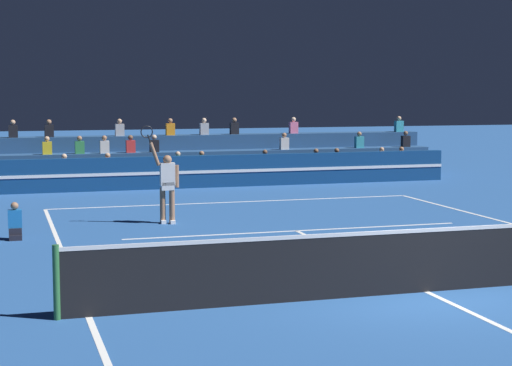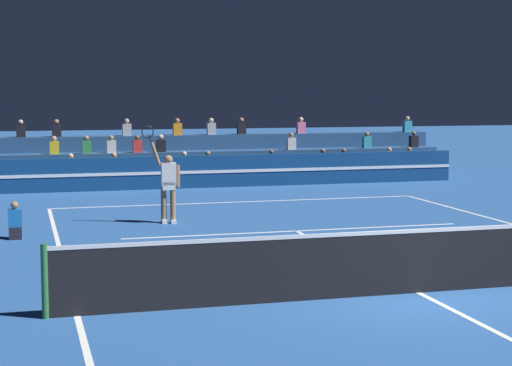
# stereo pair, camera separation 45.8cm
# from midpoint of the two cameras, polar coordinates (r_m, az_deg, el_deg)

# --- Properties ---
(ground_plane) EXTENTS (120.00, 120.00, 0.00)m
(ground_plane) POSITION_cam_midpoint_polar(r_m,az_deg,el_deg) (14.44, 10.39, -7.15)
(ground_plane) COLOR #285699
(court_lines) EXTENTS (11.10, 23.90, 0.01)m
(court_lines) POSITION_cam_midpoint_polar(r_m,az_deg,el_deg) (14.44, 10.39, -7.14)
(court_lines) COLOR white
(court_lines) RESTS_ON ground
(tennis_net) EXTENTS (12.00, 0.10, 1.10)m
(tennis_net) POSITION_cam_midpoint_polar(r_m,az_deg,el_deg) (14.32, 10.43, -5.03)
(tennis_net) COLOR #2D6B38
(tennis_net) RESTS_ON ground
(sponsor_banner_wall) EXTENTS (18.00, 0.26, 1.10)m
(sponsor_banner_wall) POSITION_cam_midpoint_polar(r_m,az_deg,el_deg) (29.26, -3.95, 0.77)
(sponsor_banner_wall) COLOR navy
(sponsor_banner_wall) RESTS_ON ground
(bleacher_stand) EXTENTS (18.93, 2.85, 2.28)m
(bleacher_stand) POSITION_cam_midpoint_polar(r_m,az_deg,el_deg) (31.72, -4.97, 1.37)
(bleacher_stand) COLOR navy
(bleacher_stand) RESTS_ON ground
(ball_kid_courtside) EXTENTS (0.30, 0.36, 0.84)m
(ball_kid_courtside) POSITION_cam_midpoint_polar(r_m,az_deg,el_deg) (19.81, -16.41, -2.70)
(ball_kid_courtside) COLOR black
(ball_kid_courtside) RESTS_ON ground
(tennis_player) EXTENTS (0.98, 0.35, 2.49)m
(tennis_player) POSITION_cam_midpoint_polar(r_m,az_deg,el_deg) (21.39, -6.58, -0.07)
(tennis_player) COLOR #9E7051
(tennis_player) RESTS_ON ground
(tennis_ball) EXTENTS (0.07, 0.07, 0.07)m
(tennis_ball) POSITION_cam_midpoint_polar(r_m,az_deg,el_deg) (17.11, -7.58, -4.90)
(tennis_ball) COLOR #C6DB33
(tennis_ball) RESTS_ON ground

